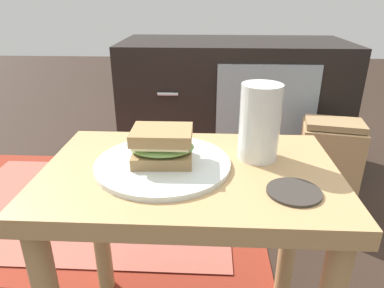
% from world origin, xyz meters
% --- Properties ---
extents(side_table, '(0.56, 0.36, 0.46)m').
position_xyz_m(side_table, '(0.00, 0.00, 0.37)').
color(side_table, tan).
rests_on(side_table, ground).
extents(tv_cabinet, '(0.96, 0.46, 0.58)m').
position_xyz_m(tv_cabinet, '(0.14, 0.95, 0.29)').
color(tv_cabinet, black).
rests_on(tv_cabinet, ground).
extents(area_rug, '(1.29, 0.85, 0.01)m').
position_xyz_m(area_rug, '(-0.41, 0.55, 0.00)').
color(area_rug, maroon).
rests_on(area_rug, ground).
extents(plate, '(0.26, 0.26, 0.01)m').
position_xyz_m(plate, '(-0.05, 0.01, 0.47)').
color(plate, silver).
rests_on(plate, side_table).
extents(sandwich_front, '(0.12, 0.10, 0.07)m').
position_xyz_m(sandwich_front, '(-0.05, 0.01, 0.50)').
color(sandwich_front, '#9E7A4C').
rests_on(sandwich_front, plate).
extents(beer_glass, '(0.08, 0.08, 0.15)m').
position_xyz_m(beer_glass, '(0.13, 0.05, 0.53)').
color(beer_glass, silver).
rests_on(beer_glass, side_table).
extents(coaster, '(0.09, 0.09, 0.01)m').
position_xyz_m(coaster, '(0.18, -0.08, 0.46)').
color(coaster, '#332D28').
rests_on(coaster, side_table).
extents(paper_bag, '(0.22, 0.19, 0.38)m').
position_xyz_m(paper_bag, '(0.46, 0.54, 0.18)').
color(paper_bag, tan).
rests_on(paper_bag, ground).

